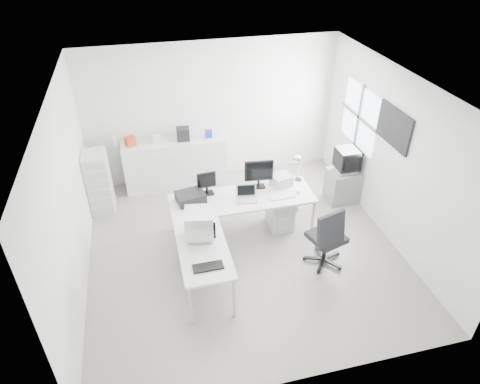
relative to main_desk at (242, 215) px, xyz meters
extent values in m
cube|color=#B2ADA0|center=(-0.09, -0.39, -0.38)|extent=(5.00, 5.00, 0.01)
cube|color=white|center=(-0.09, -0.39, 2.42)|extent=(5.00, 5.00, 0.01)
cube|color=silver|center=(-0.09, 2.11, 1.02)|extent=(5.00, 0.02, 2.80)
cube|color=silver|center=(-2.59, -0.39, 1.02)|extent=(0.02, 5.00, 2.80)
cube|color=silver|center=(2.41, -0.39, 1.02)|extent=(0.02, 5.00, 2.80)
cube|color=silver|center=(0.70, 0.05, -0.08)|extent=(0.40, 0.50, 0.60)
cube|color=black|center=(-0.85, 0.10, 0.45)|extent=(0.51, 0.43, 0.16)
cube|color=silver|center=(0.65, -0.15, 0.38)|extent=(0.44, 0.16, 0.02)
sphere|color=silver|center=(0.95, -0.10, 0.41)|extent=(0.06, 0.06, 0.06)
cube|color=#A8A8A8|center=(0.75, 0.22, 0.47)|extent=(0.39, 0.36, 0.19)
cube|color=black|center=(-0.85, -1.50, 0.39)|extent=(0.42, 0.17, 0.03)
cube|color=slate|center=(2.13, 0.53, -0.05)|extent=(0.59, 0.48, 0.64)
cube|color=silver|center=(-0.92, 1.85, 0.13)|extent=(2.00, 0.50, 1.00)
cube|color=#B9341A|center=(-1.72, 1.85, 0.71)|extent=(0.22, 0.21, 0.17)
cube|color=silver|center=(-1.22, 1.85, 0.71)|extent=(0.17, 0.15, 0.16)
cube|color=black|center=(-0.72, 1.85, 0.75)|extent=(0.26, 0.24, 0.24)
cube|color=#1835AD|center=(-0.22, 1.85, 0.70)|extent=(0.16, 0.14, 0.14)
cylinder|color=silver|center=(-2.02, 1.89, 0.74)|extent=(0.07, 0.07, 0.22)
cube|color=silver|center=(-2.37, 1.31, 0.22)|extent=(0.42, 0.50, 1.20)
camera|label=1|loc=(-1.43, -5.68, 4.41)|focal=32.00mm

